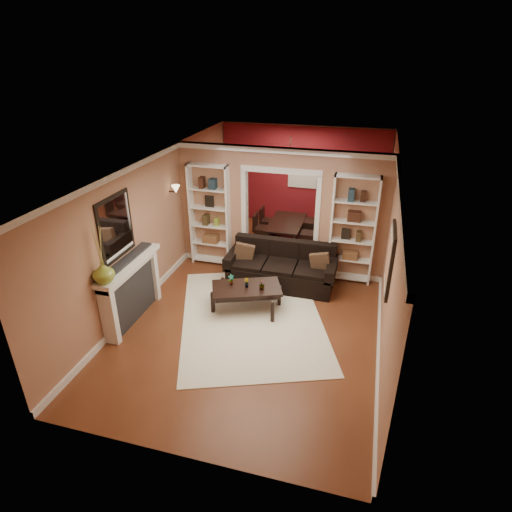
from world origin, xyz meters
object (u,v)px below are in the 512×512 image
(fireplace, at_px, (133,291))
(bookshelf_right, at_px, (353,230))
(sofa, at_px, (281,266))
(coffee_table, at_px, (247,298))
(dining_table, at_px, (287,231))
(bookshelf_left, at_px, (210,216))

(fireplace, bearing_deg, bookshelf_right, 34.80)
(sofa, xyz_separation_m, coffee_table, (-0.42, -1.09, -0.20))
(coffee_table, height_order, bookshelf_right, bookshelf_right)
(coffee_table, xyz_separation_m, dining_table, (0.10, 3.33, 0.02))
(coffee_table, bearing_deg, dining_table, 66.54)
(sofa, relative_size, bookshelf_right, 0.98)
(bookshelf_left, distance_m, bookshelf_right, 3.10)
(fireplace, bearing_deg, bookshelf_left, 77.95)
(bookshelf_right, bearing_deg, bookshelf_left, 180.00)
(coffee_table, relative_size, dining_table, 0.85)
(bookshelf_left, bearing_deg, bookshelf_right, 0.00)
(coffee_table, height_order, fireplace, fireplace)
(dining_table, bearing_deg, bookshelf_left, 139.26)
(fireplace, xyz_separation_m, dining_table, (1.97, 4.19, -0.32))
(bookshelf_right, xyz_separation_m, fireplace, (-3.64, -2.53, -0.57))
(coffee_table, bearing_deg, sofa, 47.11)
(coffee_table, distance_m, dining_table, 3.33)
(bookshelf_left, xyz_separation_m, fireplace, (-0.54, -2.53, -0.57))
(coffee_table, distance_m, fireplace, 2.09)
(coffee_table, xyz_separation_m, fireplace, (-1.87, -0.86, 0.34))
(sofa, relative_size, fireplace, 1.32)
(sofa, distance_m, fireplace, 3.01)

